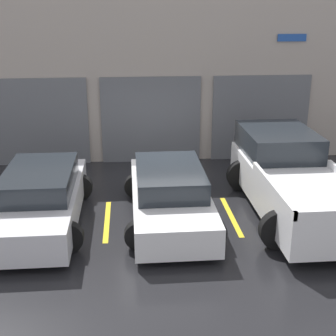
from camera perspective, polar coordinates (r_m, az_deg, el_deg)
name	(u,v)px	position (r m, az deg, el deg)	size (l,w,h in m)	color
ground_plane	(165,196)	(12.47, -0.36, -3.38)	(28.00, 28.00, 0.00)	black
shophouse_building	(156,84)	(14.96, -1.45, 10.22)	(15.10, 0.68, 4.97)	#9E9389
pickup_truck	(290,178)	(11.77, 14.66, -1.18)	(2.54, 5.20, 1.73)	white
sedan_white	(170,195)	(10.97, 0.22, -3.31)	(2.14, 4.43, 1.26)	white
sedan_side	(41,198)	(11.12, -15.25, -3.60)	(2.15, 4.45, 1.30)	silver
parking_stripe_left	(107,221)	(11.17, -7.44, -6.39)	(0.12, 2.20, 0.01)	gold
parking_stripe_centre	(231,216)	(11.41, 7.71, -5.82)	(0.12, 2.20, 0.01)	gold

